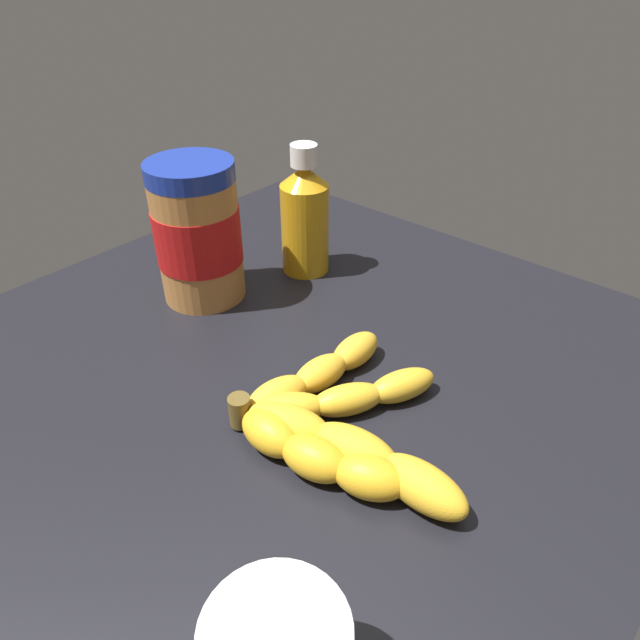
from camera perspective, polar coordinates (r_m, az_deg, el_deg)
ground_plane at (r=60.70cm, az=-2.74°, el=-5.54°), size 71.95×71.53×4.44cm
banana_bunch at (r=49.96cm, az=1.42°, el=-10.31°), size 18.96×21.96×3.62cm
peanut_butter_jar at (r=67.07cm, az=-12.19°, el=8.54°), size 9.92×9.92×16.51cm
honey_bottle at (r=71.57cm, az=-1.53°, el=10.32°), size 6.02×6.02×16.38cm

